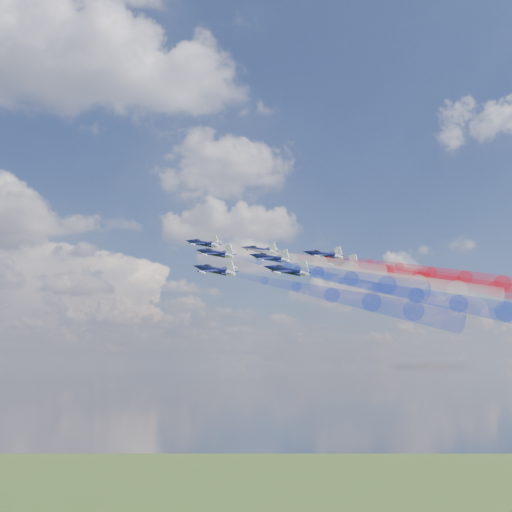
{
  "coord_description": "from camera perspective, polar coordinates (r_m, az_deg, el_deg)",
  "views": [
    {
      "loc": [
        -34.54,
        -119.89,
        144.39
      ],
      "look_at": [
        -6.74,
        22.38,
        171.77
      ],
      "focal_mm": 41.37,
      "sensor_mm": 36.0,
      "label": 1
    }
  ],
  "objects": [
    {
      "name": "trail_inner_right",
      "position": [
        142.56,
        9.71,
        -0.99
      ],
      "size": [
        34.44,
        39.65,
        17.24
      ],
      "primitive_type": null,
      "rotation": [
        0.26,
        -0.23,
        0.65
      ],
      "color": "red"
    },
    {
      "name": "jet_inner_right",
      "position": [
        159.51,
        0.37,
        0.57
      ],
      "size": [
        16.44,
        16.91,
        8.96
      ],
      "primitive_type": null,
      "rotation": [
        0.26,
        -0.23,
        0.65
      ],
      "color": "black"
    },
    {
      "name": "trail_outer_right",
      "position": [
        144.38,
        16.58,
        -1.47
      ],
      "size": [
        34.44,
        39.65,
        17.24
      ],
      "primitive_type": null,
      "rotation": [
        0.26,
        -0.23,
        0.65
      ],
      "color": "red"
    },
    {
      "name": "jet_center_third",
      "position": [
        142.92,
        1.4,
        -0.2
      ],
      "size": [
        16.44,
        16.91,
        8.96
      ],
      "primitive_type": null,
      "rotation": [
        0.26,
        -0.23,
        0.65
      ],
      "color": "black"
    },
    {
      "name": "jet_rear_left",
      "position": [
        129.43,
        3.07,
        -1.43
      ],
      "size": [
        16.44,
        16.91,
        8.96
      ],
      "primitive_type": null,
      "rotation": [
        0.26,
        -0.23,
        0.65
      ],
      "color": "black"
    },
    {
      "name": "trail_outer_left",
      "position": [
        110.28,
        7.37,
        -3.71
      ],
      "size": [
        34.44,
        39.65,
        17.24
      ],
      "primitive_type": null,
      "rotation": [
        0.26,
        -0.23,
        0.65
      ],
      "color": "blue"
    },
    {
      "name": "jet_inner_left",
      "position": [
        144.4,
        -3.93,
        0.26
      ],
      "size": [
        16.44,
        16.91,
        8.96
      ],
      "primitive_type": null,
      "rotation": [
        0.26,
        -0.23,
        0.65
      ],
      "color": "black"
    },
    {
      "name": "jet_outer_left",
      "position": [
        128.5,
        -3.97,
        -1.38
      ],
      "size": [
        16.44,
        16.91,
        8.96
      ],
      "primitive_type": null,
      "rotation": [
        0.26,
        -0.23,
        0.65
      ],
      "color": "black"
    },
    {
      "name": "trail_center_third",
      "position": [
        126.76,
        12.09,
        -2.05
      ],
      "size": [
        34.44,
        39.65,
        17.24
      ],
      "primitive_type": null,
      "rotation": [
        0.26,
        -0.23,
        0.65
      ],
      "color": "white"
    },
    {
      "name": "trail_lead",
      "position": [
        141.87,
        3.47,
        -0.25
      ],
      "size": [
        34.44,
        39.65,
        17.24
      ],
      "primitive_type": null,
      "rotation": [
        0.26,
        -0.23,
        0.65
      ],
      "color": "white"
    },
    {
      "name": "jet_lead",
      "position": [
        161.3,
        -5.14,
        1.22
      ],
      "size": [
        16.44,
        16.91,
        8.96
      ],
      "primitive_type": null,
      "rotation": [
        0.26,
        -0.23,
        0.65
      ],
      "color": "black"
    },
    {
      "name": "trail_inner_left",
      "position": [
        125.78,
        5.99,
        -1.55
      ],
      "size": [
        34.44,
        39.65,
        17.24
      ],
      "primitive_type": null,
      "rotation": [
        0.26,
        -0.23,
        0.65
      ],
      "color": "blue"
    },
    {
      "name": "trail_rear_right",
      "position": [
        133.71,
        18.85,
        -2.44
      ],
      "size": [
        34.44,
        39.65,
        17.24
      ],
      "primitive_type": null,
      "rotation": [
        0.26,
        -0.23,
        0.65
      ],
      "color": "red"
    },
    {
      "name": "jet_rear_right",
      "position": [
        146.82,
        7.88,
        -0.64
      ],
      "size": [
        16.44,
        16.91,
        8.96
      ],
      "primitive_type": null,
      "rotation": [
        0.26,
        -0.23,
        0.65
      ],
      "color": "black"
    },
    {
      "name": "trail_rear_left",
      "position": [
        114.42,
        15.21,
        -3.65
      ],
      "size": [
        34.44,
        39.65,
        17.24
      ],
      "primitive_type": null,
      "rotation": [
        0.26,
        -0.23,
        0.65
      ],
      "color": "blue"
    },
    {
      "name": "jet_outer_right",
      "position": [
        158.38,
        6.59,
        0.12
      ],
      "size": [
        16.44,
        16.91,
        8.96
      ],
      "primitive_type": null,
      "rotation": [
        0.26,
        -0.23,
        0.65
      ],
      "color": "black"
    }
  ]
}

